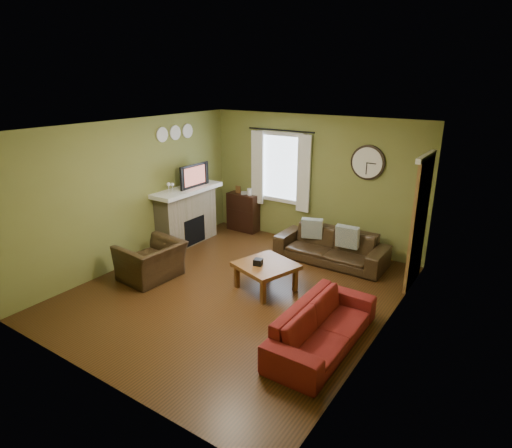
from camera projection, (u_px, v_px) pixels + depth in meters
The scene contains 31 objects.
floor at pixel (237, 291), 6.91m from camera, with size 4.60×5.20×0.00m, color #3D230E.
ceiling at pixel (235, 127), 6.06m from camera, with size 4.60×5.20×0.00m, color white.
wall_left at pixel (133, 193), 7.69m from camera, with size 0.00×5.20×2.60m, color olive.
wall_right at pixel (386, 246), 5.28m from camera, with size 0.00×5.20×2.60m, color olive.
wall_back at pixel (313, 181), 8.53m from camera, with size 4.60×0.00×2.60m, color olive.
wall_front at pixel (88, 278), 4.44m from camera, with size 4.60×0.00×2.60m, color olive.
fireplace at pixel (187, 218), 8.73m from camera, with size 0.40×1.40×1.10m, color tan.
firebox at pixel (194, 231), 8.72m from camera, with size 0.04×0.60×0.55m, color black.
mantel at pixel (186, 190), 8.52m from camera, with size 0.58×1.60×0.08m, color white.
tv at pixel (192, 178), 8.56m from camera, with size 0.60×0.08×0.35m, color black.
tv_screen at pixel (195, 176), 8.50m from camera, with size 0.02×0.62×0.36m, color #994C3F.
medallion_left at pixel (162, 135), 8.00m from camera, with size 0.28×0.28×0.03m, color white.
medallion_mid at pixel (175, 133), 8.27m from camera, with size 0.28×0.28×0.03m, color white.
medallion_right at pixel (187, 131), 8.55m from camera, with size 0.28×0.28×0.03m, color white.
window_pane at pixel (282, 168), 8.81m from camera, with size 1.00×0.02×1.30m, color silver, non-canonical shape.
curtain_rod at pixel (280, 130), 8.48m from camera, with size 0.03×0.03×1.50m, color black.
curtain_left at pixel (257, 168), 9.04m from camera, with size 0.28×0.04×1.55m, color silver.
curtain_right at pixel (304, 174), 8.46m from camera, with size 0.28×0.04×1.55m, color silver.
wall_clock at pixel (367, 163), 7.75m from camera, with size 0.64×0.06×0.64m, color white, non-canonical shape.
door at pixel (419, 224), 6.83m from camera, with size 0.05×0.90×2.10m, color brown.
bookshelf at pixel (243, 212), 9.52m from camera, with size 0.71×0.30×0.84m, color black, non-canonical shape.
book at pixel (241, 188), 9.36m from camera, with size 0.18×0.24×0.02m, color brown.
sofa_brown at pixel (331, 246), 7.92m from camera, with size 2.04×0.80×0.60m, color black.
pillow_left at pixel (312, 228), 8.12m from camera, with size 0.39×0.12×0.39m, color gray.
pillow_right at pixel (347, 237), 7.69m from camera, with size 0.41×0.12×0.41m, color gray.
sofa_red at pixel (323, 326), 5.43m from camera, with size 1.91×0.75×0.56m, color maroon.
armchair at pixel (151, 261), 7.25m from camera, with size 0.98×0.86×0.64m, color black.
coffee_table at pixel (266, 276), 6.90m from camera, with size 0.84×0.84×0.45m, color brown, non-canonical shape.
tissue_box at pixel (258, 268), 6.81m from camera, with size 0.13×0.13×0.10m, color black.
wine_glass_a at pixel (169, 188), 8.07m from camera, with size 0.07×0.07×0.21m, color white, non-canonical shape.
wine_glass_b at pixel (173, 188), 8.16m from camera, with size 0.06×0.06×0.18m, color white, non-canonical shape.
Camera 1 is at (3.67, -4.97, 3.28)m, focal length 30.00 mm.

